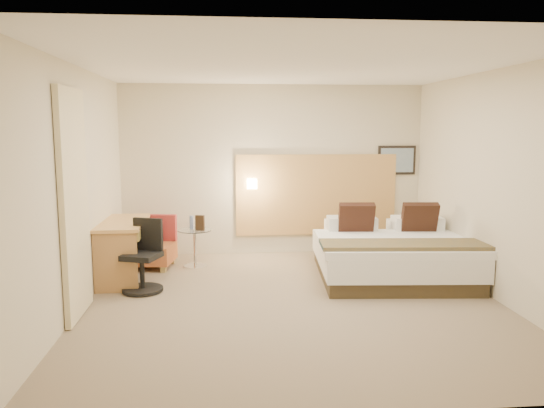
{
  "coord_description": "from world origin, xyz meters",
  "views": [
    {
      "loc": [
        -0.79,
        -5.93,
        2.01
      ],
      "look_at": [
        -0.18,
        0.75,
        1.05
      ],
      "focal_mm": 35.0,
      "sensor_mm": 36.0,
      "label": 1
    }
  ],
  "objects": [
    {
      "name": "wall_front",
      "position": [
        0.0,
        -2.51,
        1.35
      ],
      "size": [
        4.8,
        0.02,
        2.7
      ],
      "primitive_type": "cube",
      "color": "beige",
      "rests_on": "floor"
    },
    {
      "name": "headboard_panel",
      "position": [
        0.7,
        2.47,
        0.95
      ],
      "size": [
        2.6,
        0.04,
        1.3
      ],
      "primitive_type": "cube",
      "color": "tan",
      "rests_on": "wall_back"
    },
    {
      "name": "desk",
      "position": [
        -2.11,
        1.13,
        0.62
      ],
      "size": [
        0.61,
        1.28,
        0.79
      ],
      "color": "tan",
      "rests_on": "floor"
    },
    {
      "name": "art_canvas",
      "position": [
        2.02,
        2.46,
        1.5
      ],
      "size": [
        0.54,
        0.01,
        0.39
      ],
      "primitive_type": "cube",
      "color": "#7890A5",
      "rests_on": "wall_back"
    },
    {
      "name": "lamp_arm",
      "position": [
        -0.35,
        2.42,
        1.15
      ],
      "size": [
        0.02,
        0.12,
        0.02
      ],
      "primitive_type": "cylinder",
      "rotation": [
        1.57,
        0.0,
        0.0
      ],
      "color": "white",
      "rests_on": "wall_back"
    },
    {
      "name": "desk_chair",
      "position": [
        -1.79,
        0.6,
        0.37
      ],
      "size": [
        0.64,
        0.64,
        0.89
      ],
      "color": "black",
      "rests_on": "floor"
    },
    {
      "name": "wall_left",
      "position": [
        -2.41,
        0.0,
        1.35
      ],
      "size": [
        0.02,
        5.0,
        2.7
      ],
      "primitive_type": "cube",
      "color": "beige",
      "rests_on": "floor"
    },
    {
      "name": "bed",
      "position": [
        1.47,
        0.94,
        0.32
      ],
      "size": [
        2.17,
        2.12,
        0.99
      ],
      "color": "#3A2E1D",
      "rests_on": "floor"
    },
    {
      "name": "lounge_chair",
      "position": [
        -1.88,
        1.78,
        0.29
      ],
      "size": [
        0.79,
        0.72,
        0.74
      ],
      "color": "tan",
      "rests_on": "floor"
    },
    {
      "name": "lamp_shade",
      "position": [
        -0.35,
        2.36,
        1.15
      ],
      "size": [
        0.15,
        0.15,
        0.15
      ],
      "primitive_type": "cube",
      "color": "#FFEDC6",
      "rests_on": "wall_back"
    },
    {
      "name": "menu_folder",
      "position": [
        -1.14,
        1.65,
        0.66
      ],
      "size": [
        0.14,
        0.09,
        0.22
      ],
      "primitive_type": "cube",
      "rotation": [
        0.0,
        0.0,
        -0.32
      ],
      "color": "#322214",
      "rests_on": "side_table"
    },
    {
      "name": "wall_right",
      "position": [
        2.41,
        0.0,
        1.35
      ],
      "size": [
        0.02,
        5.0,
        2.7
      ],
      "primitive_type": "cube",
      "color": "beige",
      "rests_on": "floor"
    },
    {
      "name": "bottle_a",
      "position": [
        -1.27,
        1.75,
        0.65
      ],
      "size": [
        0.08,
        0.08,
        0.2
      ],
      "primitive_type": "cylinder",
      "rotation": [
        0.0,
        0.0,
        -0.32
      ],
      "color": "#8A9FD6",
      "rests_on": "side_table"
    },
    {
      "name": "ceiling",
      "position": [
        0.0,
        0.0,
        2.71
      ],
      "size": [
        4.8,
        5.0,
        0.02
      ],
      "primitive_type": "cube",
      "color": "white",
      "rests_on": "floor"
    },
    {
      "name": "side_table",
      "position": [
        -1.22,
        1.71,
        0.31
      ],
      "size": [
        0.63,
        0.63,
        0.55
      ],
      "color": "white",
      "rests_on": "floor"
    },
    {
      "name": "art_frame",
      "position": [
        2.02,
        2.48,
        1.5
      ],
      "size": [
        0.62,
        0.03,
        0.47
      ],
      "primitive_type": "cube",
      "color": "black",
      "rests_on": "wall_back"
    },
    {
      "name": "curtain",
      "position": [
        -2.36,
        -0.25,
        1.22
      ],
      "size": [
        0.06,
        0.9,
        2.42
      ],
      "primitive_type": "cube",
      "color": "beige",
      "rests_on": "wall_left"
    },
    {
      "name": "wall_back",
      "position": [
        0.0,
        2.51,
        1.35
      ],
      "size": [
        4.8,
        0.02,
        2.7
      ],
      "primitive_type": "cube",
      "color": "beige",
      "rests_on": "floor"
    },
    {
      "name": "floor",
      "position": [
        0.0,
        0.0,
        -0.01
      ],
      "size": [
        4.8,
        5.0,
        0.02
      ],
      "primitive_type": "cube",
      "color": "#826F57",
      "rests_on": "ground"
    }
  ]
}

